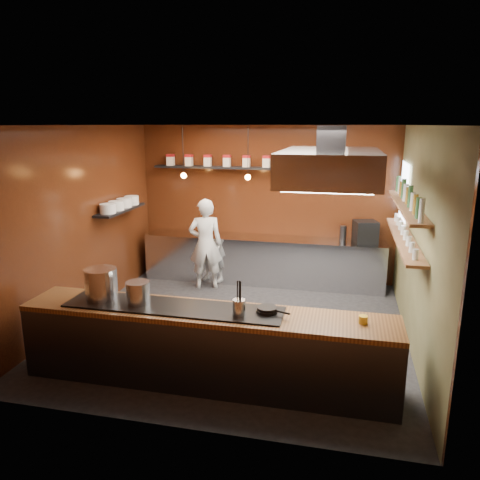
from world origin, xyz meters
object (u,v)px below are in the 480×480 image
(extractor_hood, at_px, (330,166))
(stockpot_large, at_px, (101,284))
(stockpot_small, at_px, (138,293))
(chef, at_px, (206,244))
(espresso_machine, at_px, (365,232))

(extractor_hood, height_order, stockpot_large, extractor_hood)
(stockpot_small, bearing_deg, chef, 92.69)
(stockpot_large, height_order, stockpot_small, stockpot_large)
(stockpot_large, bearing_deg, extractor_hood, 23.72)
(extractor_hood, distance_m, stockpot_large, 3.19)
(stockpot_small, relative_size, chef, 0.17)
(stockpot_large, bearing_deg, chef, 83.73)
(stockpot_large, xyz_separation_m, stockpot_small, (0.50, -0.05, -0.06))
(extractor_hood, xyz_separation_m, stockpot_large, (-2.64, -1.16, -1.38))
(extractor_hood, xyz_separation_m, stockpot_small, (-2.13, -1.21, -1.43))
(extractor_hood, distance_m, espresso_machine, 3.04)
(stockpot_small, bearing_deg, espresso_machine, 54.55)
(stockpot_large, xyz_separation_m, chef, (0.35, 3.19, -0.28))
(extractor_hood, relative_size, chef, 1.18)
(espresso_machine, bearing_deg, stockpot_large, -146.02)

